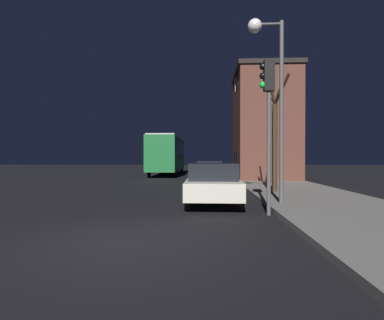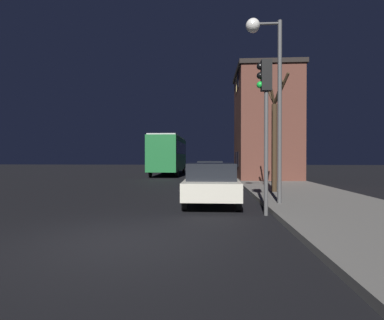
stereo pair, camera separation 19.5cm
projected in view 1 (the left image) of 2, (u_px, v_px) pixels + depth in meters
ground_plane at (125, 240)px, 6.16m from camera, size 120.00×120.00×0.00m
brick_building at (264, 124)px, 22.26m from camera, size 4.44×5.71×7.98m
streetlamp at (269, 70)px, 10.12m from camera, size 1.21×0.47×6.25m
traffic_light at (268, 105)px, 8.77m from camera, size 0.43×0.24×4.55m
bare_tree at (275, 133)px, 13.46m from camera, size 0.92×2.00×5.28m
bus at (167, 152)px, 28.62m from camera, size 2.50×9.82×3.64m
car_near_lane at (213, 183)px, 10.73m from camera, size 1.87×3.92×1.50m
car_mid_lane at (209, 172)px, 19.34m from camera, size 1.75×4.71×1.46m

